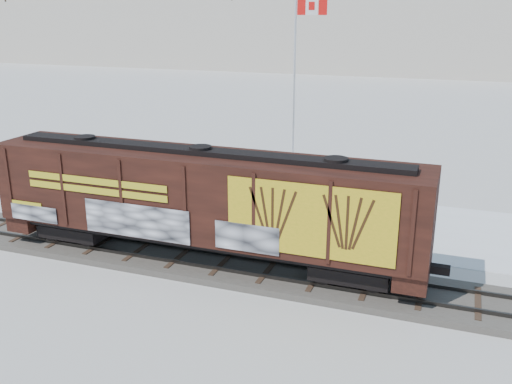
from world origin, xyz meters
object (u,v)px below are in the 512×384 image
at_px(car_white, 227,192).
at_px(car_dark, 314,201).
at_px(flagpole, 295,117).
at_px(car_silver, 103,183).
at_px(hopper_railcar, 202,198).

distance_m(car_white, car_dark, 4.88).
xyz_separation_m(car_white, car_dark, (4.88, 0.18, -0.03)).
xyz_separation_m(flagpole, car_dark, (2.65, -5.31, -3.41)).
height_order(flagpole, car_white, flagpole).
bearing_deg(car_silver, car_white, -100.12).
relative_size(car_white, car_dark, 0.92).
bearing_deg(flagpole, car_silver, -147.52).
height_order(flagpole, car_dark, flagpole).
relative_size(hopper_railcar, car_white, 4.02).
xyz_separation_m(hopper_railcar, car_white, (-2.16, 7.69, -2.24)).
xyz_separation_m(hopper_railcar, car_dark, (2.72, 7.86, -2.27)).
bearing_deg(car_dark, flagpole, 28.95).
height_order(car_silver, car_dark, car_dark).
relative_size(flagpole, car_white, 2.48).
bearing_deg(car_silver, hopper_railcar, -141.26).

